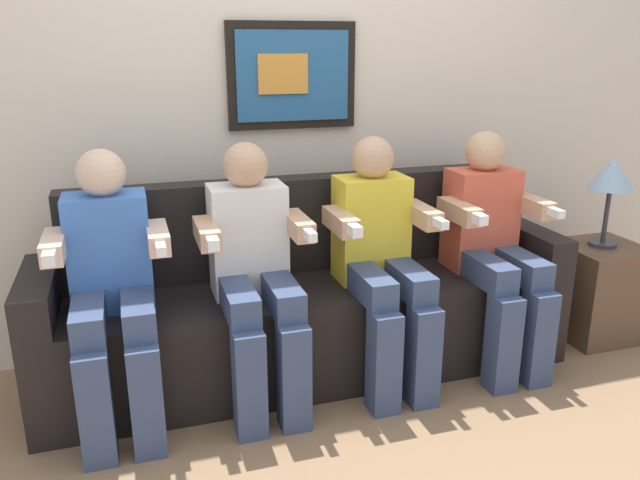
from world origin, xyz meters
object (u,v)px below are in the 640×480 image
at_px(table_lamp, 612,178).
at_px(person_left_center, 254,267).
at_px(person_rightmost, 493,242).
at_px(person_leftmost, 111,282).
at_px(couch, 309,308).
at_px(side_table_right, 598,291).
at_px(person_right_center, 381,254).

bearing_deg(table_lamp, person_left_center, -177.95).
xyz_separation_m(person_left_center, person_rightmost, (1.14, 0.00, 0.00)).
bearing_deg(person_leftmost, table_lamp, 1.56).
height_order(person_leftmost, table_lamp, person_leftmost).
relative_size(couch, side_table_right, 4.86).
xyz_separation_m(couch, person_leftmost, (-0.86, -0.17, 0.29)).
bearing_deg(person_rightmost, person_left_center, 180.00).
bearing_deg(couch, person_rightmost, -11.17).
xyz_separation_m(person_leftmost, table_lamp, (2.41, 0.07, 0.25)).
xyz_separation_m(person_right_center, person_rightmost, (0.57, 0.00, 0.00)).
bearing_deg(couch, table_lamp, -3.80).
bearing_deg(person_right_center, person_left_center, 180.00).
height_order(person_right_center, table_lamp, person_right_center).
height_order(side_table_right, table_lamp, table_lamp).
distance_m(person_leftmost, person_rightmost, 1.71).
relative_size(person_left_center, table_lamp, 2.41).
height_order(person_left_center, person_rightmost, same).
distance_m(person_left_center, side_table_right, 1.88).
relative_size(person_rightmost, side_table_right, 2.22).
xyz_separation_m(couch, person_left_center, (-0.29, -0.17, 0.29)).
xyz_separation_m(person_leftmost, person_rightmost, (1.71, 0.00, 0.00)).
bearing_deg(couch, person_right_center, -30.64).
height_order(person_leftmost, side_table_right, person_leftmost).
bearing_deg(table_lamp, person_leftmost, -178.44).
bearing_deg(couch, person_leftmost, -168.83).
height_order(couch, table_lamp, table_lamp).
bearing_deg(person_rightmost, side_table_right, 4.96).
bearing_deg(person_left_center, side_table_right, 1.90).
relative_size(person_left_center, side_table_right, 2.22).
xyz_separation_m(person_rightmost, side_table_right, (0.71, 0.06, -0.36)).
bearing_deg(person_rightmost, person_leftmost, 180.00).
distance_m(person_right_center, table_lamp, 1.30).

